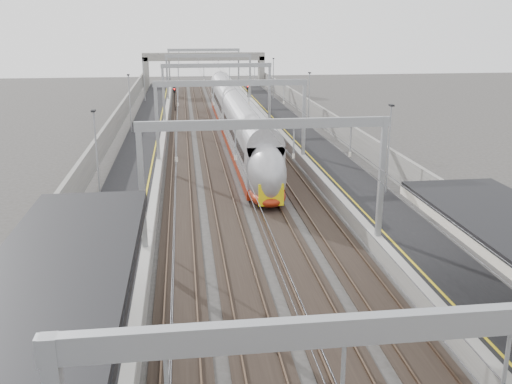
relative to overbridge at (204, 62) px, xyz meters
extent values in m
cube|color=black|center=(-8.00, -55.00, -4.81)|extent=(4.00, 120.00, 1.00)
cube|color=black|center=(8.00, -55.00, -4.81)|extent=(4.00, 120.00, 1.00)
cube|color=black|center=(-4.50, -55.00, -5.27)|extent=(2.40, 140.00, 0.08)
cube|color=brown|center=(-5.22, -55.00, -5.18)|extent=(0.07, 140.00, 0.14)
cube|color=brown|center=(-3.78, -55.00, -5.18)|extent=(0.07, 140.00, 0.14)
cube|color=black|center=(-1.50, -55.00, -5.27)|extent=(2.40, 140.00, 0.08)
cube|color=brown|center=(-2.22, -55.00, -5.18)|extent=(0.07, 140.00, 0.14)
cube|color=brown|center=(-0.78, -55.00, -5.18)|extent=(0.07, 140.00, 0.14)
cube|color=black|center=(1.50, -55.00, -5.27)|extent=(2.40, 140.00, 0.08)
cube|color=brown|center=(0.78, -55.00, -5.18)|extent=(0.07, 140.00, 0.14)
cube|color=brown|center=(2.22, -55.00, -5.18)|extent=(0.07, 140.00, 0.14)
cube|color=black|center=(4.50, -55.00, -5.27)|extent=(2.40, 140.00, 0.08)
cube|color=brown|center=(3.78, -55.00, -5.18)|extent=(0.07, 140.00, 0.14)
cube|color=brown|center=(5.22, -55.00, -5.18)|extent=(0.07, 140.00, 0.14)
cube|color=#91959A|center=(0.00, -98.00, 2.04)|extent=(13.00, 0.25, 0.50)
cube|color=#91959A|center=(-6.30, -78.00, -1.01)|extent=(0.28, 0.28, 6.60)
cube|color=#91959A|center=(6.30, -78.00, -1.01)|extent=(0.28, 0.28, 6.60)
cube|color=#91959A|center=(0.00, -78.00, 2.04)|extent=(13.00, 0.25, 0.50)
cube|color=#91959A|center=(-6.30, -58.00, -1.01)|extent=(0.28, 0.28, 6.60)
cube|color=#91959A|center=(6.30, -58.00, -1.01)|extent=(0.28, 0.28, 6.60)
cube|color=#91959A|center=(0.00, -58.00, 2.04)|extent=(13.00, 0.25, 0.50)
cube|color=#91959A|center=(-6.30, -38.00, -1.01)|extent=(0.28, 0.28, 6.60)
cube|color=#91959A|center=(6.30, -38.00, -1.01)|extent=(0.28, 0.28, 6.60)
cube|color=#91959A|center=(0.00, -38.00, 2.04)|extent=(13.00, 0.25, 0.50)
cube|color=#91959A|center=(-6.30, -18.00, -1.01)|extent=(0.28, 0.28, 6.60)
cube|color=#91959A|center=(6.30, -18.00, -1.01)|extent=(0.28, 0.28, 6.60)
cube|color=#91959A|center=(0.00, -18.00, 2.04)|extent=(13.00, 0.25, 0.50)
cube|color=#91959A|center=(-6.30, 0.00, -1.01)|extent=(0.28, 0.28, 6.60)
cube|color=#91959A|center=(6.30, 0.00, -1.01)|extent=(0.28, 0.28, 6.60)
cube|color=#91959A|center=(0.00, 0.00, 2.04)|extent=(13.00, 0.25, 0.50)
cylinder|color=#262628|center=(-4.50, -50.00, 0.19)|extent=(0.03, 140.00, 0.03)
cylinder|color=#262628|center=(-1.50, -50.00, 0.19)|extent=(0.03, 140.00, 0.03)
cylinder|color=#262628|center=(1.50, -50.00, 0.19)|extent=(0.03, 140.00, 0.03)
cylinder|color=#262628|center=(4.50, -50.00, 0.19)|extent=(0.03, 140.00, 0.03)
cylinder|color=black|center=(-9.70, -86.00, -2.31)|extent=(0.20, 0.20, 4.00)
cube|color=slate|center=(0.00, 0.00, 0.89)|extent=(22.00, 2.20, 1.40)
cube|color=slate|center=(-10.50, 0.00, -2.21)|extent=(1.00, 2.20, 6.20)
cube|color=slate|center=(10.50, 0.00, -2.21)|extent=(1.00, 2.20, 6.20)
cube|color=slate|center=(-11.20, -55.00, -3.71)|extent=(0.30, 120.00, 3.20)
cube|color=slate|center=(11.20, -55.00, -3.71)|extent=(0.30, 120.00, 3.20)
cube|color=maroon|center=(1.50, -56.76, -4.71)|extent=(2.70, 23.04, 0.80)
cube|color=gray|center=(1.50, -56.76, -2.81)|extent=(2.70, 23.04, 3.00)
cube|color=black|center=(1.50, -64.82, -5.03)|extent=(2.00, 2.40, 0.50)
cube|color=maroon|center=(1.50, -33.32, -4.71)|extent=(2.70, 23.04, 0.80)
cube|color=gray|center=(1.50, -33.32, -2.81)|extent=(2.70, 23.04, 3.00)
cube|color=black|center=(1.50, -41.38, -5.03)|extent=(2.00, 2.40, 0.50)
ellipsoid|color=gray|center=(1.50, -68.48, -3.11)|extent=(2.70, 5.21, 4.21)
cube|color=yellow|center=(1.50, -70.63, -4.01)|extent=(1.70, 0.12, 1.50)
cube|color=black|center=(1.50, -70.18, -2.51)|extent=(1.60, 0.58, 0.94)
cylinder|color=black|center=(-5.20, -24.85, -3.81)|extent=(0.12, 0.12, 3.00)
cube|color=black|center=(-5.20, -24.85, -2.21)|extent=(0.32, 0.22, 0.75)
sphere|color=red|center=(-5.20, -24.98, -2.06)|extent=(0.16, 0.16, 0.16)
cylinder|color=black|center=(3.20, -34.19, -3.81)|extent=(0.12, 0.12, 3.00)
cube|color=black|center=(3.20, -34.19, -2.21)|extent=(0.32, 0.22, 0.75)
sphere|color=red|center=(3.20, -34.32, -2.06)|extent=(0.16, 0.16, 0.16)
cylinder|color=black|center=(5.40, -22.79, -3.81)|extent=(0.12, 0.12, 3.00)
cube|color=black|center=(5.40, -22.79, -2.21)|extent=(0.32, 0.22, 0.75)
sphere|color=red|center=(5.40, -22.92, -2.06)|extent=(0.16, 0.16, 0.16)
camera|label=1|loc=(-4.06, -106.23, 7.00)|focal=40.00mm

